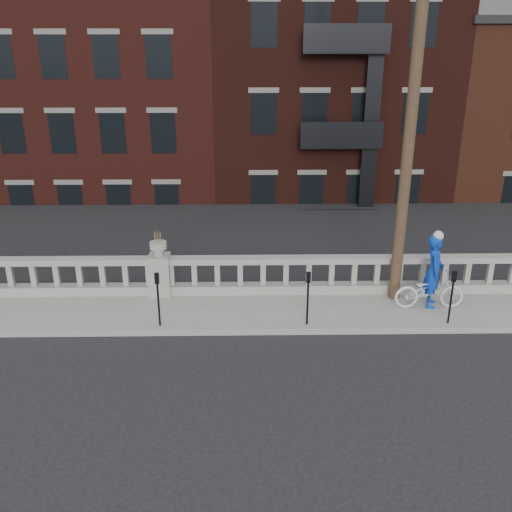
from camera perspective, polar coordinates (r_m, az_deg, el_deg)
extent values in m
plane|color=black|center=(12.26, -11.98, -12.21)|extent=(120.00, 120.00, 0.00)
cube|color=gray|center=(14.77, -9.93, -5.53)|extent=(32.00, 2.20, 0.15)
cube|color=gray|center=(15.53, -9.47, -3.28)|extent=(28.00, 0.34, 0.25)
cube|color=gray|center=(15.21, -9.66, -0.46)|extent=(28.00, 0.34, 0.16)
cube|color=gray|center=(15.36, -9.56, -1.84)|extent=(0.55, 0.55, 1.10)
cylinder|color=gray|center=(15.12, -9.71, 0.42)|extent=(0.24, 0.24, 0.20)
cylinder|color=gray|center=(15.05, -9.76, 1.06)|extent=(0.44, 0.44, 0.18)
cube|color=#605E59|center=(17.12, -8.75, -11.02)|extent=(36.00, 0.50, 5.15)
cube|color=black|center=(37.95, -4.41, 3.07)|extent=(80.00, 44.00, 0.50)
cube|color=#595651|center=(21.29, -12.62, -6.20)|extent=(16.00, 7.00, 4.00)
cube|color=#451913|center=(30.96, -13.01, 12.22)|extent=(10.00, 14.00, 14.00)
cube|color=black|center=(30.43, 6.19, 13.90)|extent=(10.00, 14.00, 15.50)
cube|color=#542819|center=(33.41, 23.62, 9.90)|extent=(10.00, 14.00, 12.00)
cylinder|color=#422D1E|center=(14.22, 15.39, 14.48)|extent=(0.28, 0.28, 10.00)
cylinder|color=black|center=(13.71, -9.71, -4.82)|extent=(0.05, 0.05, 1.10)
cube|color=black|center=(13.43, -9.89, -2.21)|extent=(0.10, 0.08, 0.26)
cube|color=black|center=(13.37, -9.93, -2.13)|extent=(0.06, 0.01, 0.08)
cylinder|color=black|center=(13.62, 5.18, -4.76)|extent=(0.05, 0.05, 1.10)
cube|color=black|center=(13.34, 5.27, -2.14)|extent=(0.10, 0.08, 0.26)
cube|color=black|center=(13.28, 5.30, -2.06)|extent=(0.06, 0.01, 0.08)
cylinder|color=black|center=(14.39, 18.88, -4.42)|extent=(0.05, 0.05, 1.10)
cube|color=black|center=(14.12, 19.21, -1.94)|extent=(0.10, 0.08, 0.26)
cube|color=black|center=(14.06, 19.29, -1.86)|extent=(0.06, 0.01, 0.08)
imported|color=silver|center=(15.08, 16.96, -3.35)|extent=(1.75, 0.63, 0.92)
imported|color=#0C38BA|center=(15.03, 17.37, -1.42)|extent=(0.62, 0.79, 1.91)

